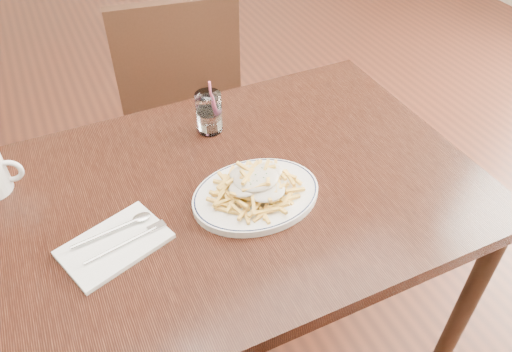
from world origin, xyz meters
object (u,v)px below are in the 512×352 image
table (230,210)px  water_glass (209,115)px  chair_far (178,93)px  loaded_fries (256,182)px  fries_plate (256,195)px

table → water_glass: size_ratio=7.85×
chair_far → loaded_fries: bearing=-94.7°
table → water_glass: (0.04, 0.24, 0.13)m
chair_far → table: bearing=-98.1°
fries_plate → water_glass: 0.30m
loaded_fries → table: bearing=123.8°
table → loaded_fries: loaded_fries is taller
chair_far → water_glass: chair_far is taller
loaded_fries → fries_plate: bearing=90.0°
loaded_fries → water_glass: size_ratio=1.36×
table → water_glass: bearing=79.8°
table → fries_plate: bearing=-56.2°
table → chair_far: (0.11, 0.79, -0.14)m
chair_far → fries_plate: bearing=-94.7°
table → chair_far: 0.81m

